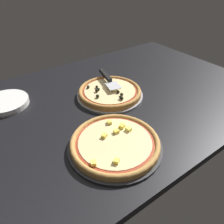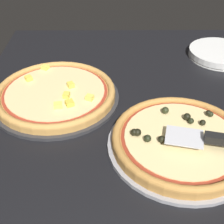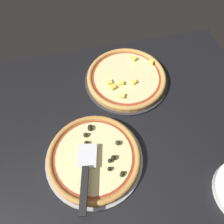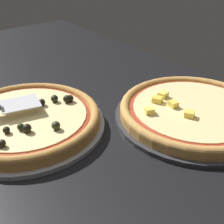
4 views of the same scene
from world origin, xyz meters
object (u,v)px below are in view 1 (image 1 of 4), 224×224
Objects in this scene: pizza_front at (110,91)px; plate_stack at (6,103)px; pizza_back at (115,142)px; serving_spatula at (107,77)px.

pizza_front is 1.49× the size of plate_stack.
serving_spatula is at bearing -120.83° from pizza_back.
pizza_front is 11.01cm from serving_spatula.
serving_spatula is 1.07× the size of plate_stack.
serving_spatula reaches higher than pizza_front.
pizza_front reaches higher than pizza_back.
pizza_front is at bearing -122.27° from pizza_back.
pizza_back is 61.85cm from plate_stack.
pizza_back is 49.18cm from serving_spatula.
plate_stack is at bearing -25.96° from pizza_front.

